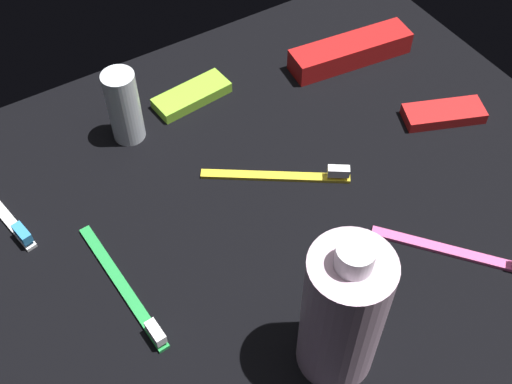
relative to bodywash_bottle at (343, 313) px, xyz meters
The scene contains 9 objects.
ground_plane 21.74cm from the bodywash_bottle, 98.55° to the right, with size 84.00×64.00×1.20cm, color black.
bodywash_bottle is the anchor object (origin of this frame).
deodorant_stick 38.44cm from the bodywash_bottle, 82.99° to the right, with size 4.03×4.03×9.95cm, color silver.
toothbrush_yellow 24.53cm from the bodywash_bottle, 110.94° to the right, with size 15.62×11.03×2.10cm.
toothbrush_green 23.67cm from the bodywash_bottle, 49.27° to the right, with size 2.44×18.04×2.10cm.
toothbrush_pink 20.61cm from the bodywash_bottle, behind, with size 12.62×14.46×2.10cm.
toothpaste_box_red 45.58cm from the bodywash_bottle, 128.50° to the right, with size 17.60×4.40×3.20cm, color red.
snack_bar_lime 40.76cm from the bodywash_bottle, 97.45° to the right, with size 10.40×4.00×1.50cm, color #8CD133.
snack_bar_red 37.66cm from the bodywash_bottle, 148.81° to the right, with size 10.40×4.00×1.50cm, color red.
Camera 1 is at (23.78, 38.96, 59.68)cm, focal length 45.33 mm.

